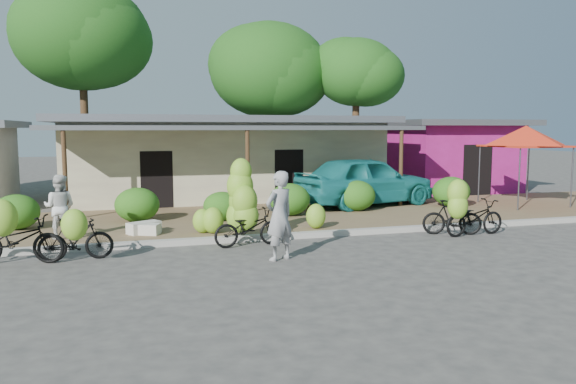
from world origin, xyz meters
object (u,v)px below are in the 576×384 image
object	(u,v)px
tree_far_center	(77,34)
bike_right	(454,211)
bike_far_left	(15,237)
sack_near	(144,227)
bike_far_right	(474,218)
vendor	(279,216)
bike_center	(245,210)
teal_van	(365,181)
tree_near_right	(352,71)
sack_far	(145,229)
bike_left	(76,236)
tree_center_right	(265,68)
red_canopy	(526,136)
bystander	(60,207)

from	to	relation	value
tree_far_center	bike_right	world-z (taller)	tree_far_center
bike_far_left	sack_near	xyz separation A→B (m)	(2.73, 2.25, -0.33)
bike_far_right	sack_near	bearing A→B (deg)	69.27
tree_far_center	vendor	size ratio (longest dim) A/B	4.85
bike_center	teal_van	distance (m)	7.31
tree_far_center	tree_near_right	distance (m)	13.16
vendor	sack_far	bearing A→B (deg)	-75.75
bike_far_left	teal_van	bearing A→B (deg)	-48.29
tree_near_right	bike_left	distance (m)	19.15
bike_center	vendor	distance (m)	1.92
bike_left	sack_near	world-z (taller)	bike_left
bike_far_right	sack_near	xyz separation A→B (m)	(-8.56, 2.28, -0.22)
tree_center_right	bike_right	world-z (taller)	tree_center_right
red_canopy	sack_far	xyz separation A→B (m)	(-13.42, -1.94, -2.35)
tree_near_right	red_canopy	xyz separation A→B (m)	(2.66, -9.61, -3.15)
sack_near	vendor	distance (m)	4.49
bike_center	bystander	bearing A→B (deg)	65.63
bike_left	bike_far_right	world-z (taller)	bike_left
tree_center_right	bike_right	size ratio (longest dim) A/B	5.06
red_canopy	teal_van	bearing A→B (deg)	165.01
sack_far	tree_near_right	bearing A→B (deg)	47.03
bike_far_left	bystander	bearing A→B (deg)	-4.43
teal_van	sack_far	bearing A→B (deg)	99.77
bike_left	vendor	xyz separation A→B (m)	(4.27, -1.11, 0.43)
tree_far_center	bike_far_left	xyz separation A→B (m)	(-0.51, -15.11, -6.58)
red_canopy	sack_near	bearing A→B (deg)	-172.59
bike_left	tree_near_right	bearing A→B (deg)	-44.52
sack_near	sack_far	xyz separation A→B (m)	(0.02, -0.19, -0.01)
sack_near	teal_van	xyz separation A→B (m)	(7.86, 3.24, 0.75)
sack_far	bystander	distance (m)	2.16
tree_near_right	sack_near	size ratio (longest dim) A/B	8.72
bike_far_left	bike_left	xyz separation A→B (m)	(1.21, -0.11, -0.04)
red_canopy	bike_right	distance (m)	7.02
tree_near_right	bike_right	bearing A→B (deg)	-101.71
tree_center_right	bike_far_left	bearing A→B (deg)	-121.34
tree_center_right	bike_left	distance (m)	18.58
bike_center	teal_van	size ratio (longest dim) A/B	0.41
tree_near_right	sack_far	world-z (taller)	tree_near_right
bike_far_left	teal_van	distance (m)	11.94
tree_center_right	bystander	bearing A→B (deg)	-123.03
sack_near	sack_far	world-z (taller)	sack_near
bike_right	sack_near	bearing A→B (deg)	96.23
tree_far_center	sack_far	world-z (taller)	tree_far_center
red_canopy	bike_far_left	bearing A→B (deg)	-166.10
bike_far_left	bike_center	bearing A→B (deg)	-68.35
tree_center_right	bike_center	bearing A→B (deg)	-106.37
red_canopy	sack_near	size ratio (longest dim) A/B	4.12
bike_far_left	bike_center	world-z (taller)	bike_center
bike_far_left	sack_far	distance (m)	3.45
tree_near_right	bystander	world-z (taller)	tree_near_right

